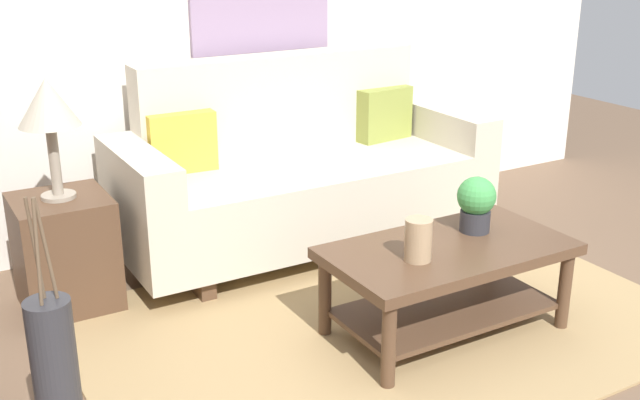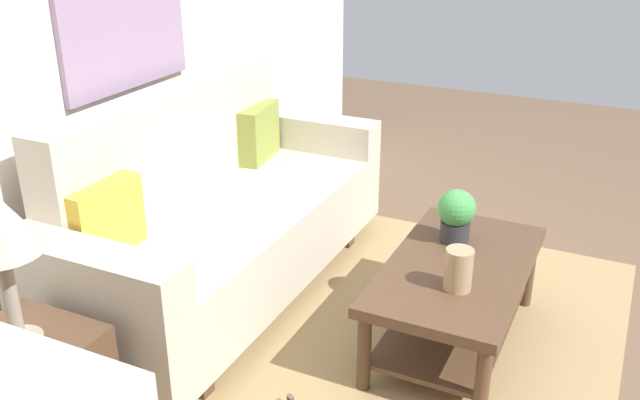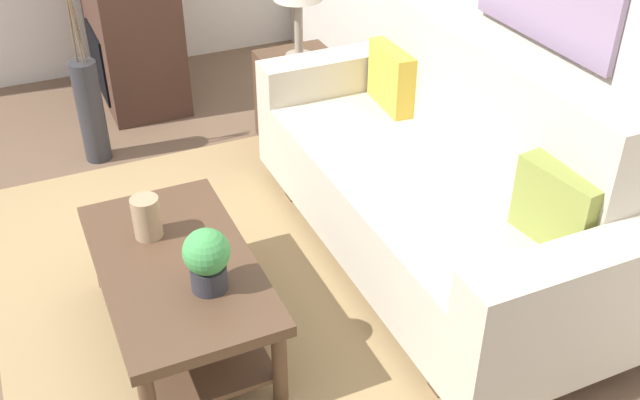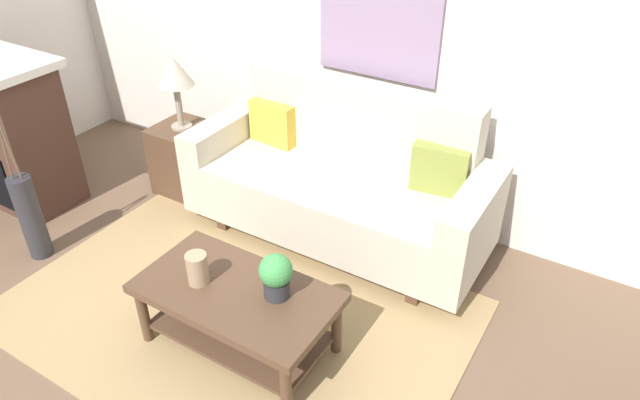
{
  "view_description": "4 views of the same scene",
  "coord_description": "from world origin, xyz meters",
  "views": [
    {
      "loc": [
        -1.9,
        -2.15,
        1.77
      ],
      "look_at": [
        -0.05,
        1.02,
        0.47
      ],
      "focal_mm": 43.62,
      "sensor_mm": 36.0,
      "label": 1
    },
    {
      "loc": [
        -2.58,
        -0.33,
        1.96
      ],
      "look_at": [
        0.21,
        1.01,
        0.61
      ],
      "focal_mm": 39.4,
      "sensor_mm": 36.0,
      "label": 2
    },
    {
      "loc": [
        2.58,
        -0.12,
        2.28
      ],
      "look_at": [
        0.29,
        0.91,
        0.62
      ],
      "focal_mm": 41.69,
      "sensor_mm": 36.0,
      "label": 3
    },
    {
      "loc": [
        1.82,
        -1.46,
        2.55
      ],
      "look_at": [
        0.29,
        1.03,
        0.64
      ],
      "focal_mm": 32.55,
      "sensor_mm": 36.0,
      "label": 4
    }
  ],
  "objects": [
    {
      "name": "tabletop_vase",
      "position": [
        -0.01,
        0.26,
        0.52
      ],
      "size": [
        0.12,
        0.12,
        0.18
      ],
      "primitive_type": "cylinder",
      "color": "tan",
      "rests_on": "coffee_table"
    },
    {
      "name": "floor_vase",
      "position": [
        -1.53,
        0.25,
        0.31
      ],
      "size": [
        0.15,
        0.15,
        0.62
      ],
      "primitive_type": "cylinder",
      "color": "#2D2D33",
      "rests_on": "ground_plane"
    },
    {
      "name": "potted_plant_tabletop",
      "position": [
        0.42,
        0.39,
        0.57
      ],
      "size": [
        0.18,
        0.18,
        0.26
      ],
      "color": "#2D2D33",
      "rests_on": "coffee_table"
    },
    {
      "name": "wall_back",
      "position": [
        0.0,
        2.09,
        1.35
      ],
      "size": [
        5.65,
        0.1,
        2.7
      ],
      "primitive_type": "cube",
      "color": "silver",
      "rests_on": "ground_plane"
    },
    {
      "name": "area_rug",
      "position": [
        0.0,
        0.5,
        0.01
      ],
      "size": [
        2.75,
        1.88,
        0.01
      ],
      "primitive_type": "cube",
      "color": "#A38456",
      "rests_on": "ground_plane"
    },
    {
      "name": "floor_vase_branch_b",
      "position": [
        -1.54,
        0.27,
        0.8
      ],
      "size": [
        0.03,
        0.03,
        0.36
      ],
      "primitive_type": "cylinder",
      "rotation": [
        0.05,
        -0.06,
        0.0
      ],
      "color": "brown",
      "rests_on": "floor_vase"
    },
    {
      "name": "coffee_table",
      "position": [
        0.2,
        0.31,
        0.31
      ],
      "size": [
        1.1,
        0.6,
        0.43
      ],
      "color": "#513826",
      "rests_on": "ground_plane"
    },
    {
      "name": "throw_pillow_olive",
      "position": [
        0.79,
        1.68,
        0.68
      ],
      "size": [
        0.37,
        0.17,
        0.32
      ],
      "primitive_type": "cube",
      "rotation": [
        0.0,
        0.0,
        0.13
      ],
      "color": "olive",
      "rests_on": "couch"
    },
    {
      "name": "ground_plane",
      "position": [
        0.0,
        0.0,
        0.0
      ],
      "size": [
        9.65,
        9.65,
        0.0
      ],
      "primitive_type": "plane",
      "color": "brown"
    },
    {
      "name": "floor_vase_branch_c",
      "position": [
        -1.54,
        0.24,
        0.8
      ],
      "size": [
        0.03,
        0.02,
        0.36
      ],
      "primitive_type": "cylinder",
      "rotation": [
        -0.03,
        0.05,
        0.0
      ],
      "color": "brown",
      "rests_on": "floor_vase"
    },
    {
      "name": "throw_pillow_mustard",
      "position": [
        -0.52,
        1.68,
        0.68
      ],
      "size": [
        0.37,
        0.14,
        0.32
      ],
      "primitive_type": "cube",
      "rotation": [
        0.0,
        0.0,
        -0.07
      ],
      "color": "gold",
      "rests_on": "couch"
    },
    {
      "name": "side_table",
      "position": [
        -1.22,
        1.45,
        0.28
      ],
      "size": [
        0.44,
        0.44,
        0.56
      ],
      "primitive_type": "cube",
      "color": "#513826",
      "rests_on": "ground_plane"
    },
    {
      "name": "floor_vase_branch_a",
      "position": [
        -1.51,
        0.25,
        0.8
      ],
      "size": [
        0.05,
        0.02,
        0.36
      ],
      "primitive_type": "cylinder",
      "rotation": [
        0.03,
        -0.09,
        0.0
      ],
      "color": "brown",
      "rests_on": "floor_vase"
    },
    {
      "name": "couch",
      "position": [
        0.14,
        1.56,
        0.43
      ],
      "size": [
        2.12,
        0.84,
        1.08
      ],
      "color": "beige",
      "rests_on": "ground_plane"
    },
    {
      "name": "table_lamp",
      "position": [
        -1.22,
        1.45,
        0.99
      ],
      "size": [
        0.28,
        0.28,
        0.57
      ],
      "color": "gray",
      "rests_on": "side_table"
    }
  ]
}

